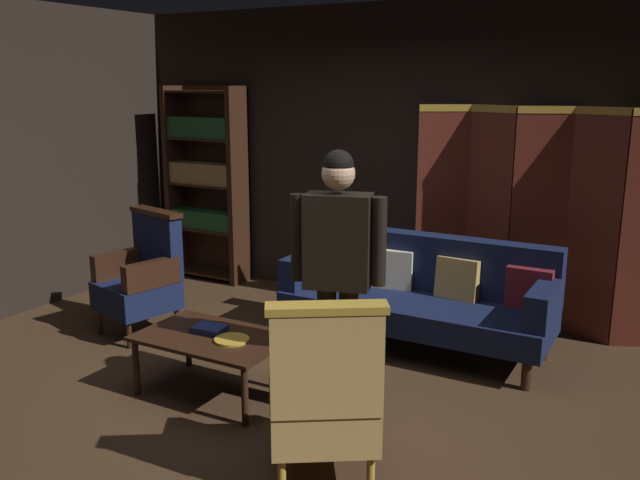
{
  "coord_description": "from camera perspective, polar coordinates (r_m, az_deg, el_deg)",
  "views": [
    {
      "loc": [
        2.34,
        -3.42,
        2.09
      ],
      "look_at": [
        0.0,
        0.8,
        0.95
      ],
      "focal_mm": 37.7,
      "sensor_mm": 36.0,
      "label": 1
    }
  ],
  "objects": [
    {
      "name": "back_wall",
      "position": [
        6.35,
        7.3,
        6.95
      ],
      "size": [
        7.2,
        0.1,
        2.8
      ],
      "primitive_type": "cube",
      "color": "black",
      "rests_on": "ground_plane"
    },
    {
      "name": "folding_screen",
      "position": [
        5.9,
        18.09,
        1.85
      ],
      "size": [
        2.12,
        0.27,
        1.9
      ],
      "color": "#5B2319",
      "rests_on": "ground_plane"
    },
    {
      "name": "coffee_table",
      "position": [
        4.65,
        -9.09,
        -8.53
      ],
      "size": [
        1.0,
        0.64,
        0.42
      ],
      "color": "black",
      "rests_on": "ground_plane"
    },
    {
      "name": "ground_plane",
      "position": [
        4.64,
        -4.94,
        -13.53
      ],
      "size": [
        10.0,
        10.0,
        0.0
      ],
      "primitive_type": "plane",
      "color": "#3D2819"
    },
    {
      "name": "book_navy_cloth",
      "position": [
        4.69,
        -9.4,
        -7.46
      ],
      "size": [
        0.23,
        0.18,
        0.04
      ],
      "primitive_type": "cube",
      "rotation": [
        0.0,
        0.0,
        0.09
      ],
      "color": "navy",
      "rests_on": "coffee_table"
    },
    {
      "name": "side_wall_left",
      "position": [
        6.72,
        -24.03,
        6.26
      ],
      "size": [
        0.1,
        3.6,
        2.8
      ],
      "primitive_type": "cube",
      "color": "black",
      "rests_on": "ground_plane"
    },
    {
      "name": "armchair_gilt_accent",
      "position": [
        3.62,
        0.37,
        -12.9
      ],
      "size": [
        0.8,
        0.8,
        1.04
      ],
      "color": "#B78E33",
      "rests_on": "ground_plane"
    },
    {
      "name": "velvet_couch",
      "position": [
        5.44,
        8.47,
        -4.33
      ],
      "size": [
        2.12,
        0.78,
        0.88
      ],
      "color": "black",
      "rests_on": "ground_plane"
    },
    {
      "name": "brass_tray",
      "position": [
        4.52,
        -7.5,
        -8.39
      ],
      "size": [
        0.23,
        0.23,
        0.02
      ],
      "primitive_type": "cylinder",
      "color": "gold",
      "rests_on": "coffee_table"
    },
    {
      "name": "standing_figure",
      "position": [
        4.09,
        1.53,
        -1.8
      ],
      "size": [
        0.57,
        0.31,
        1.7
      ],
      "color": "black",
      "rests_on": "ground_plane"
    },
    {
      "name": "bookshelf",
      "position": [
        7.26,
        -9.58,
        5.13
      ],
      "size": [
        0.9,
        0.32,
        2.05
      ],
      "color": "black",
      "rests_on": "ground_plane"
    },
    {
      "name": "armchair_wing_left",
      "position": [
        5.86,
        -14.83,
        -3.01
      ],
      "size": [
        0.7,
        0.7,
        1.04
      ],
      "color": "black",
      "rests_on": "ground_plane"
    }
  ]
}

